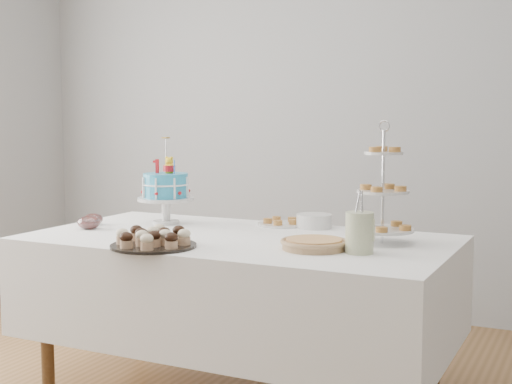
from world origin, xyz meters
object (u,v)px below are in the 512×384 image
at_px(table, 239,286).
at_px(jam_bowl_a, 89,223).
at_px(birthday_cake, 166,200).
at_px(jam_bowl_b, 93,219).
at_px(pastry_plate, 282,222).
at_px(utensil_pitcher, 360,231).
at_px(tiered_stand, 383,192).
at_px(plate_stack, 314,221).
at_px(pie, 314,243).
at_px(cupcake_tray, 153,238).

relative_size(table, jam_bowl_a, 17.11).
bearing_deg(birthday_cake, jam_bowl_b, -157.97).
height_order(table, jam_bowl_a, jam_bowl_a).
distance_m(pastry_plate, jam_bowl_b, 0.96).
height_order(pastry_plate, utensil_pitcher, utensil_pitcher).
bearing_deg(utensil_pitcher, tiered_stand, 91.82).
bearing_deg(utensil_pitcher, plate_stack, 132.45).
relative_size(birthday_cake, jam_bowl_a, 3.94).
bearing_deg(pie, jam_bowl_b, 173.59).
height_order(tiered_stand, utensil_pitcher, tiered_stand).
height_order(cupcake_tray, pastry_plate, cupcake_tray).
xyz_separation_m(plate_stack, utensil_pitcher, (0.41, -0.54, 0.06)).
height_order(table, plate_stack, plate_stack).
distance_m(table, tiered_stand, 0.79).
bearing_deg(jam_bowl_b, plate_stack, 20.77).
distance_m(table, cupcake_tray, 0.51).
distance_m(pastry_plate, utensil_pitcher, 0.79).
height_order(pie, utensil_pitcher, utensil_pitcher).
distance_m(birthday_cake, jam_bowl_a, 0.41).
height_order(cupcake_tray, plate_stack, cupcake_tray).
bearing_deg(tiered_stand, birthday_cake, 176.75).
bearing_deg(table, jam_bowl_a, -171.45).
bearing_deg(plate_stack, tiered_stand, -32.58).
bearing_deg(plate_stack, birthday_cake, -164.42).
xyz_separation_m(tiered_stand, utensil_pitcher, (-0.02, -0.27, -0.13)).
relative_size(table, tiered_stand, 3.61).
relative_size(pastry_plate, jam_bowl_b, 2.42).
bearing_deg(cupcake_tray, tiered_stand, 31.74).
height_order(pastry_plate, jam_bowl_a, jam_bowl_a).
bearing_deg(birthday_cake, jam_bowl_a, -137.61).
xyz_separation_m(birthday_cake, jam_bowl_a, (-0.24, -0.31, -0.09)).
xyz_separation_m(table, utensil_pitcher, (0.62, -0.14, 0.32)).
relative_size(cupcake_tray, pastry_plate, 1.50).
xyz_separation_m(birthday_cake, cupcake_tray, (0.32, -0.58, -0.08)).
relative_size(table, utensil_pitcher, 7.54).
distance_m(tiered_stand, jam_bowl_a, 1.43).
relative_size(pie, jam_bowl_b, 2.82).
height_order(table, pie, pie).
height_order(plate_stack, jam_bowl_a, plate_stack).
relative_size(birthday_cake, utensil_pitcher, 1.74).
distance_m(table, plate_stack, 0.52).
distance_m(jam_bowl_a, jam_bowl_b, 0.14).
bearing_deg(cupcake_tray, birthday_cake, 118.55).
xyz_separation_m(pie, pastry_plate, (-0.39, 0.54, -0.01)).
relative_size(jam_bowl_a, jam_bowl_b, 1.13).
distance_m(cupcake_tray, plate_stack, 0.89).
bearing_deg(cupcake_tray, pastry_plate, 73.10).
distance_m(pie, jam_bowl_a, 1.19).
distance_m(plate_stack, pastry_plate, 0.18).
height_order(pie, tiered_stand, tiered_stand).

